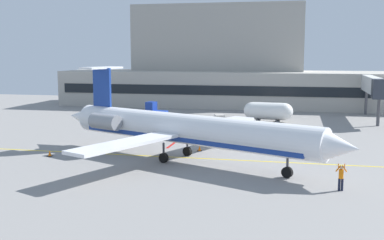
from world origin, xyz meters
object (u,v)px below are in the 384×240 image
at_px(regional_jet, 183,129).
at_px(pushback_tractor, 154,110).
at_px(baggage_tug, 215,123).
at_px(fuel_tank, 268,111).
at_px(marshaller, 341,177).

distance_m(regional_jet, pushback_tractor, 31.41).
relative_size(baggage_tug, pushback_tractor, 0.94).
bearing_deg(fuel_tank, baggage_tug, -126.90).
bearing_deg(pushback_tractor, marshaller, -55.43).
xyz_separation_m(regional_jet, pushback_tractor, (-11.52, 29.16, -1.94)).
relative_size(regional_jet, baggage_tug, 9.17).
xyz_separation_m(pushback_tractor, marshaller, (25.06, -36.38, 0.00)).
distance_m(fuel_tank, marshaller, 35.11).
bearing_deg(pushback_tractor, regional_jet, -68.44).
bearing_deg(regional_jet, fuel_tank, 77.07).
xyz_separation_m(baggage_tug, fuel_tank, (6.30, 8.39, 0.68)).
relative_size(baggage_tug, marshaller, 1.64).
relative_size(baggage_tug, fuel_tank, 0.46).
relative_size(regional_jet, marshaller, 15.02).
xyz_separation_m(pushback_tractor, fuel_tank, (17.74, -2.04, 0.53)).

